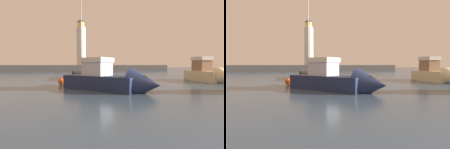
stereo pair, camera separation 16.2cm
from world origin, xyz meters
TOP-DOWN VIEW (x-y plane):
  - ground_plane at (0.00, 30.63)m, footprint 220.00×220.00m
  - breakwater at (0.00, 61.26)m, footprint 66.66×6.80m
  - lighthouse at (1.83, 61.26)m, footprint 3.00×3.00m
  - motorboat_0 at (-1.19, 13.54)m, footprint 7.71×8.54m
  - motorboat_2 at (13.30, 17.94)m, footprint 3.38×8.28m
  - sailboat_moored at (-2.34, 27.50)m, footprint 2.58×8.94m
  - mooring_buoy at (-5.41, 19.22)m, footprint 0.79×0.79m

SIDE VIEW (x-z plane):
  - ground_plane at x=0.00m, z-range 0.00..0.00m
  - mooring_buoy at x=-5.41m, z-range 0.00..0.79m
  - sailboat_moored at x=-2.34m, z-range -6.89..8.18m
  - motorboat_0 at x=-1.19m, z-range -0.86..2.58m
  - motorboat_2 at x=13.30m, z-range -0.85..2.90m
  - breakwater at x=0.00m, z-range 0.00..2.14m
  - lighthouse at x=1.83m, z-range 1.73..17.27m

